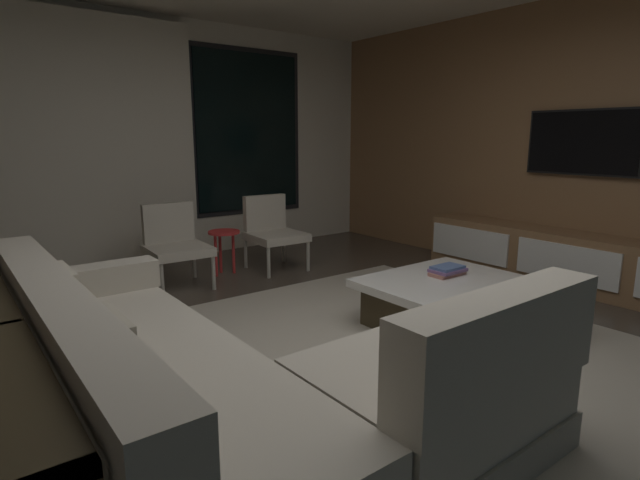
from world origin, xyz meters
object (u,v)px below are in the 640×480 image
media_console (583,264)px  mounted_tv (583,142)px  accent_chair_near_window (272,228)px  accent_chair_by_curtain (174,241)px  book_stack_on_coffee_table (447,271)px  side_stool (224,239)px  sectional_couch (220,387)px  coffee_table (457,305)px

media_console → mounted_tv: mounted_tv is taller
accent_chair_near_window → media_console: size_ratio=0.25×
mounted_tv → accent_chair_by_curtain: bearing=144.1°
book_stack_on_coffee_table → side_stool: size_ratio=0.62×
sectional_couch → accent_chair_by_curtain: (0.83, 2.60, 0.14)m
book_stack_on_coffee_table → mounted_tv: mounted_tv is taller
coffee_table → media_console: 1.73m
book_stack_on_coffee_table → accent_chair_near_window: bearing=95.8°
accent_chair_near_window → accent_chair_by_curtain: (-1.09, -0.00, 0.00)m
book_stack_on_coffee_table → media_console: bearing=-9.5°
side_stool → coffee_table: bearing=-75.0°
book_stack_on_coffee_table → side_stool: side_stool is taller
book_stack_on_coffee_table → accent_chair_by_curtain: (-1.30, 2.17, 0.04)m
media_console → accent_chair_near_window: bearing=126.9°
book_stack_on_coffee_table → media_console: (1.61, -0.27, -0.14)m
coffee_table → side_stool: bearing=105.0°
coffee_table → accent_chair_by_curtain: 2.66m
sectional_couch → media_console: sectional_couch is taller
coffee_table → side_stool: (-0.65, 2.43, 0.19)m
book_stack_on_coffee_table → media_console: 1.64m
sectional_couch → accent_chair_near_window: size_ratio=3.21×
accent_chair_near_window → media_console: (1.83, -2.44, -0.18)m
accent_chair_by_curtain → media_console: accent_chair_by_curtain is taller
sectional_couch → accent_chair_by_curtain: 2.73m
book_stack_on_coffee_table → mounted_tv: 2.03m
accent_chair_near_window → side_stool: bearing=172.8°
mounted_tv → sectional_couch: bearing=-174.8°
accent_chair_by_curtain → media_console: bearing=-39.9°
accent_chair_near_window → mounted_tv: size_ratio=0.74×
accent_chair_by_curtain → media_console: size_ratio=0.25×
mounted_tv → media_console: bearing=-132.4°
accent_chair_near_window → mounted_tv: 3.15m
side_stool → accent_chair_by_curtain: bearing=-172.8°
media_console → book_stack_on_coffee_table: bearing=170.5°
coffee_table → mounted_tv: (1.90, 0.12, 1.16)m
sectional_couch → mounted_tv: bearing=5.2°
accent_chair_near_window → accent_chair_by_curtain: size_ratio=1.00×
accent_chair_by_curtain → media_console: (2.92, -2.44, -0.18)m
side_stool → media_console: 3.45m
sectional_couch → mounted_tv: size_ratio=2.38×
coffee_table → media_console: bearing=-2.8°
sectional_couch → book_stack_on_coffee_table: sectional_couch is taller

